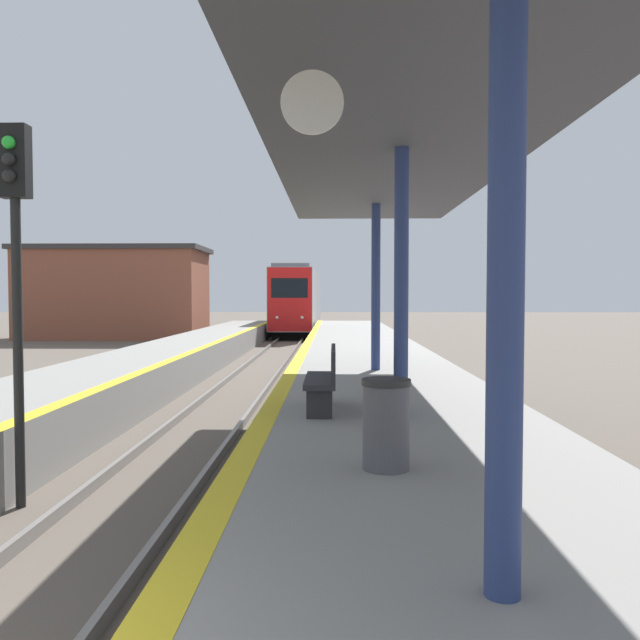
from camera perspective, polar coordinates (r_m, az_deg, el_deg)
The scene contains 6 objects.
train at distance 47.28m, azimuth -1.84°, elevation 1.83°, with size 2.66×22.42×4.60m.
signal_near at distance 8.67m, azimuth -26.08°, elevation 6.35°, with size 0.36×0.31×4.78m.
station_canopy at distance 9.02m, azimuth 7.50°, elevation 15.54°, with size 3.78×15.89×3.92m.
trash_bin at distance 6.11m, azimuth 6.06°, elevation -9.42°, with size 0.47×0.47×0.87m.
bench at distance 9.11m, azimuth 0.45°, elevation -5.25°, with size 0.44×1.56×0.92m.
station_building at distance 41.46m, azimuth -18.21°, elevation 2.42°, with size 11.45×5.53×5.74m.
Camera 1 is at (2.58, -1.77, 2.67)m, focal length 35.00 mm.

